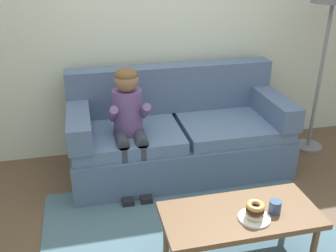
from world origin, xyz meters
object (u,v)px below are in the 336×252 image
object	(u,v)px
person_child	(129,118)
floor_lamp	(333,2)
mug	(275,207)
coffee_table	(240,218)
donut	(254,215)
couch	(178,135)

from	to	relation	value
person_child	floor_lamp	xyz separation A→B (m)	(2.01, 0.28, 0.88)
floor_lamp	mug	bearing A→B (deg)	-129.56
coffee_table	person_child	xyz separation A→B (m)	(-0.58, 1.14, 0.30)
floor_lamp	person_child	bearing A→B (deg)	-172.10
coffee_table	donut	world-z (taller)	donut
couch	coffee_table	size ratio (longest dim) A/B	1.95
couch	mug	bearing A→B (deg)	-77.77
coffee_table	floor_lamp	bearing A→B (deg)	44.81
mug	couch	bearing A→B (deg)	102.23
mug	floor_lamp	xyz separation A→B (m)	(1.21, 1.46, 1.09)
mug	floor_lamp	bearing A→B (deg)	50.44
couch	mug	world-z (taller)	couch
mug	donut	bearing A→B (deg)	-168.46
floor_lamp	couch	bearing A→B (deg)	-177.40
couch	donut	world-z (taller)	couch
person_child	coffee_table	bearing A→B (deg)	-62.96
couch	floor_lamp	size ratio (longest dim) A/B	1.14
person_child	donut	distance (m)	1.39
coffee_table	person_child	world-z (taller)	person_child
donut	coffee_table	bearing A→B (deg)	127.43
person_child	floor_lamp	distance (m)	2.21
couch	donut	bearing A→B (deg)	-84.28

